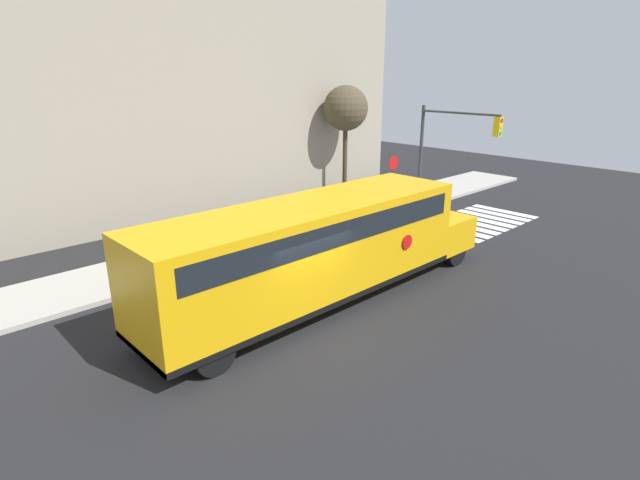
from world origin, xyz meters
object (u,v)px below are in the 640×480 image
object	(u,v)px
traffic_light	(447,143)
tree_near_sidewalk	(346,109)
school_bus	(318,246)
stop_sign	(392,176)

from	to	relation	value
traffic_light	tree_near_sidewalk	distance (m)	6.01
school_bus	stop_sign	world-z (taller)	school_bus
school_bus	stop_sign	distance (m)	10.53
stop_sign	tree_near_sidewalk	distance (m)	4.96
school_bus	tree_near_sidewalk	distance (m)	13.83
stop_sign	traffic_light	xyz separation A→B (m)	(1.46, -1.87, 1.58)
traffic_light	tree_near_sidewalk	bearing A→B (deg)	95.26
stop_sign	tree_near_sidewalk	bearing A→B (deg)	77.00
stop_sign	traffic_light	distance (m)	2.85
stop_sign	tree_near_sidewalk	xyz separation A→B (m)	(0.92, 4.00, 2.79)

